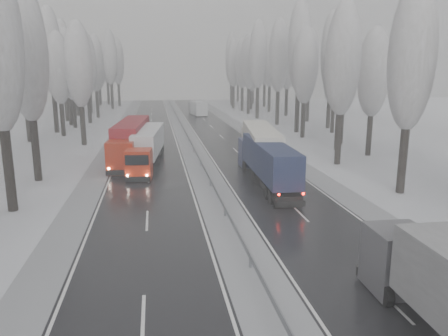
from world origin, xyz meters
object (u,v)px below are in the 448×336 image
object	(u,v)px
truck_blue_box	(266,159)
truck_cream_box	(260,143)
box_truck_distant	(198,108)
truck_red_white	(148,145)
truck_red_red	(131,138)

from	to	relation	value
truck_blue_box	truck_cream_box	world-z (taller)	truck_cream_box
truck_blue_box	box_truck_distant	bearing A→B (deg)	91.41
truck_cream_box	truck_red_white	world-z (taller)	truck_cream_box
box_truck_distant	truck_red_red	xyz separation A→B (m)	(-12.06, -47.69, 0.89)
box_truck_distant	truck_red_white	bearing A→B (deg)	-109.47
truck_red_red	box_truck_distant	bearing A→B (deg)	80.84
box_truck_distant	truck_red_white	distance (m)	51.32
truck_cream_box	truck_red_white	distance (m)	11.69
truck_cream_box	truck_red_red	distance (m)	14.26
truck_red_white	truck_red_red	size ratio (longest dim) A/B	0.87
box_truck_distant	truck_red_red	world-z (taller)	truck_red_red
truck_cream_box	truck_red_white	size ratio (longest dim) A/B	1.14
truck_red_white	truck_red_red	xyz separation A→B (m)	(-1.85, 2.60, 0.32)
truck_blue_box	truck_cream_box	xyz separation A→B (m)	(1.05, 6.94, 0.22)
truck_cream_box	box_truck_distant	xyz separation A→B (m)	(-1.15, 53.09, -0.89)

